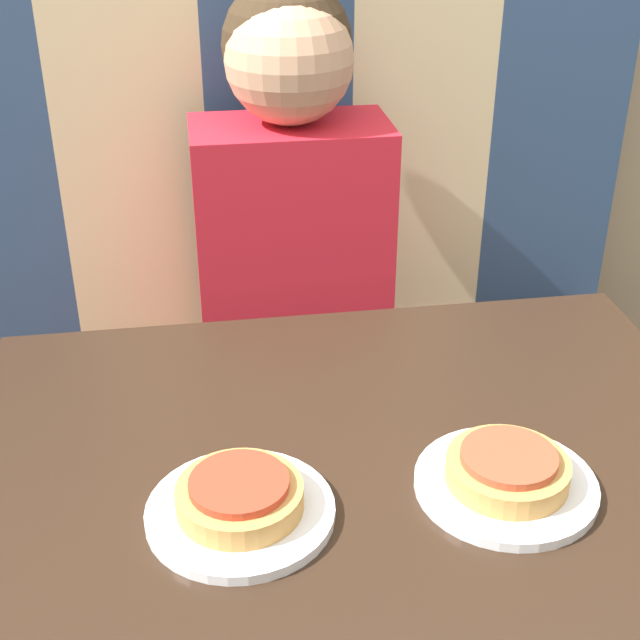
% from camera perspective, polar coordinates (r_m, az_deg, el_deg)
% --- Properties ---
extents(booth_seat, '(1.36, 0.48, 0.47)m').
position_cam_1_polar(booth_seat, '(1.83, -1.56, -9.00)').
color(booth_seat, '#382319').
rests_on(booth_seat, ground_plane).
extents(booth_backrest, '(1.36, 0.08, 0.79)m').
position_cam_1_polar(booth_backrest, '(1.72, -2.73, 12.11)').
color(booth_backrest, navy).
rests_on(booth_backrest, booth_seat).
extents(dining_table, '(0.90, 0.72, 0.73)m').
position_cam_1_polar(dining_table, '(1.09, 2.66, -13.43)').
color(dining_table, black).
rests_on(dining_table, ground_plane).
extents(person, '(0.34, 0.24, 0.69)m').
position_cam_1_polar(person, '(1.54, -1.88, 9.11)').
color(person, red).
rests_on(person, booth_seat).
extents(plate_left, '(0.20, 0.20, 0.01)m').
position_cam_1_polar(plate_left, '(0.96, -5.11, -12.12)').
color(plate_left, white).
rests_on(plate_left, dining_table).
extents(plate_right, '(0.20, 0.20, 0.01)m').
position_cam_1_polar(plate_right, '(1.01, 11.78, -10.27)').
color(plate_right, white).
rests_on(plate_right, dining_table).
extents(pizza_left, '(0.13, 0.13, 0.04)m').
position_cam_1_polar(pizza_left, '(0.94, -5.17, -11.09)').
color(pizza_left, '#C68E47').
rests_on(pizza_left, plate_left).
extents(pizza_right, '(0.13, 0.13, 0.04)m').
position_cam_1_polar(pizza_right, '(0.99, 11.91, -9.26)').
color(pizza_right, '#C68E47').
rests_on(pizza_right, plate_right).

